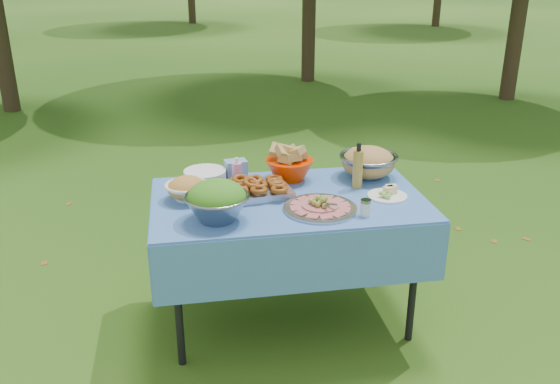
# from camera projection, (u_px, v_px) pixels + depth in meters

# --- Properties ---
(ground) EXTENTS (80.00, 80.00, 0.00)m
(ground) POSITION_uv_depth(u_px,v_px,m) (288.00, 317.00, 3.48)
(ground) COLOR black
(ground) RESTS_ON ground
(picnic_table) EXTENTS (1.46, 0.86, 0.76)m
(picnic_table) POSITION_uv_depth(u_px,v_px,m) (288.00, 260.00, 3.34)
(picnic_table) COLOR #81B1F8
(picnic_table) RESTS_ON ground
(salad_bowl) EXTENTS (0.41, 0.41, 0.21)m
(salad_bowl) POSITION_uv_depth(u_px,v_px,m) (217.00, 201.00, 2.89)
(salad_bowl) COLOR gray
(salad_bowl) RESTS_ON picnic_table
(pasta_bowl_white) EXTENTS (0.25, 0.25, 0.13)m
(pasta_bowl_white) POSITION_uv_depth(u_px,v_px,m) (187.00, 188.00, 3.16)
(pasta_bowl_white) COLOR white
(pasta_bowl_white) RESTS_ON picnic_table
(plate_stack) EXTENTS (0.28, 0.28, 0.08)m
(plate_stack) POSITION_uv_depth(u_px,v_px,m) (205.00, 177.00, 3.39)
(plate_stack) COLOR white
(plate_stack) RESTS_ON picnic_table
(wipes_box) EXTENTS (0.14, 0.11, 0.11)m
(wipes_box) POSITION_uv_depth(u_px,v_px,m) (236.00, 170.00, 3.45)
(wipes_box) COLOR #79A1C8
(wipes_box) RESTS_ON picnic_table
(sanitizer_bottle) EXTENTS (0.06, 0.06, 0.16)m
(sanitizer_bottle) POSITION_uv_depth(u_px,v_px,m) (237.00, 171.00, 3.35)
(sanitizer_bottle) COLOR pink
(sanitizer_bottle) RESTS_ON picnic_table
(bread_bowl) EXTENTS (0.33, 0.33, 0.18)m
(bread_bowl) POSITION_uv_depth(u_px,v_px,m) (290.00, 164.00, 3.43)
(bread_bowl) COLOR #F63200
(bread_bowl) RESTS_ON picnic_table
(pasta_bowl_steel) EXTENTS (0.41, 0.41, 0.18)m
(pasta_bowl_steel) POSITION_uv_depth(u_px,v_px,m) (368.00, 162.00, 3.47)
(pasta_bowl_steel) COLOR gray
(pasta_bowl_steel) RESTS_ON picnic_table
(fried_tray) EXTENTS (0.39, 0.30, 0.08)m
(fried_tray) POSITION_uv_depth(u_px,v_px,m) (258.00, 188.00, 3.21)
(fried_tray) COLOR #AFAFB4
(fried_tray) RESTS_ON picnic_table
(charcuterie_platter) EXTENTS (0.43, 0.43, 0.09)m
(charcuterie_platter) POSITION_uv_depth(u_px,v_px,m) (320.00, 202.00, 3.03)
(charcuterie_platter) COLOR #B0B2B7
(charcuterie_platter) RESTS_ON picnic_table
(oil_bottle) EXTENTS (0.06, 0.06, 0.26)m
(oil_bottle) POSITION_uv_depth(u_px,v_px,m) (358.00, 165.00, 3.29)
(oil_bottle) COLOR #AA8F35
(oil_bottle) RESTS_ON picnic_table
(cheese_plate) EXTENTS (0.22, 0.22, 0.06)m
(cheese_plate) POSITION_uv_depth(u_px,v_px,m) (388.00, 192.00, 3.20)
(cheese_plate) COLOR white
(cheese_plate) RESTS_ON picnic_table
(shaker) EXTENTS (0.06, 0.06, 0.09)m
(shaker) POSITION_uv_depth(u_px,v_px,m) (365.00, 208.00, 2.97)
(shaker) COLOR white
(shaker) RESTS_ON picnic_table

